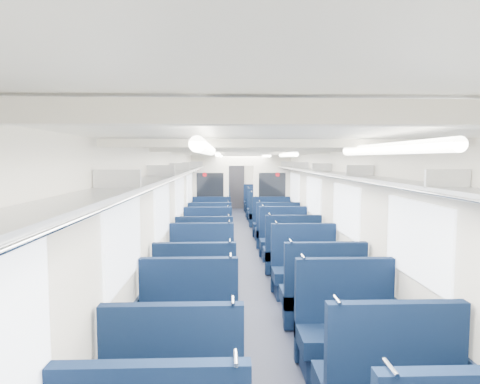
% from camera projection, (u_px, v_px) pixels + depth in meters
% --- Properties ---
extents(floor, '(2.80, 18.00, 0.01)m').
position_uv_depth(floor, '(245.00, 257.00, 9.15)').
color(floor, black).
rests_on(floor, ground).
extents(ceiling, '(2.80, 18.00, 0.01)m').
position_uv_depth(ceiling, '(246.00, 152.00, 8.96)').
color(ceiling, white).
rests_on(ceiling, wall_left).
extents(wall_left, '(0.02, 18.00, 2.35)m').
position_uv_depth(wall_left, '(182.00, 205.00, 9.00)').
color(wall_left, beige).
rests_on(wall_left, floor).
extents(dado_left, '(0.03, 17.90, 0.70)m').
position_uv_depth(dado_left, '(183.00, 242.00, 9.07)').
color(dado_left, black).
rests_on(dado_left, floor).
extents(wall_right, '(0.02, 18.00, 2.35)m').
position_uv_depth(wall_right, '(308.00, 205.00, 9.10)').
color(wall_right, beige).
rests_on(wall_right, floor).
extents(dado_right, '(0.03, 17.90, 0.70)m').
position_uv_depth(dado_right, '(307.00, 241.00, 9.17)').
color(dado_right, black).
rests_on(dado_right, floor).
extents(wall_far, '(2.80, 0.02, 2.35)m').
position_uv_depth(wall_far, '(236.00, 182.00, 18.02)').
color(wall_far, beige).
rests_on(wall_far, floor).
extents(luggage_rack_left, '(0.36, 17.40, 0.18)m').
position_uv_depth(luggage_rack_left, '(190.00, 169.00, 8.95)').
color(luggage_rack_left, '#B2B5BA').
rests_on(luggage_rack_left, wall_left).
extents(luggage_rack_right, '(0.36, 17.40, 0.18)m').
position_uv_depth(luggage_rack_right, '(300.00, 169.00, 9.03)').
color(luggage_rack_right, '#B2B5BA').
rests_on(luggage_rack_right, wall_right).
extents(windows, '(2.78, 15.60, 0.75)m').
position_uv_depth(windows, '(247.00, 196.00, 8.58)').
color(windows, white).
rests_on(windows, wall_left).
extents(ceiling_fittings, '(2.70, 16.06, 0.11)m').
position_uv_depth(ceiling_fittings, '(246.00, 154.00, 8.70)').
color(ceiling_fittings, silver).
rests_on(ceiling_fittings, ceiling).
extents(end_door, '(0.75, 0.06, 2.00)m').
position_uv_depth(end_door, '(236.00, 186.00, 17.97)').
color(end_door, black).
rests_on(end_door, floor).
extents(bulkhead, '(2.80, 0.10, 2.35)m').
position_uv_depth(bulkhead, '(241.00, 193.00, 11.58)').
color(bulkhead, silver).
rests_on(bulkhead, floor).
extents(seat_6, '(1.05, 0.58, 1.18)m').
position_uv_depth(seat_6, '(188.00, 335.00, 4.28)').
color(seat_6, '#0B1A36').
rests_on(seat_6, floor).
extents(seat_7, '(1.05, 0.58, 1.18)m').
position_uv_depth(seat_7, '(347.00, 335.00, 4.26)').
color(seat_7, '#0B1A36').
rests_on(seat_7, floor).
extents(seat_8, '(1.05, 0.58, 1.18)m').
position_uv_depth(seat_8, '(196.00, 299.00, 5.35)').
color(seat_8, '#0B1A36').
rests_on(seat_8, floor).
extents(seat_9, '(1.05, 0.58, 1.18)m').
position_uv_depth(seat_9, '(322.00, 299.00, 5.38)').
color(seat_9, '#0B1A36').
rests_on(seat_9, floor).
extents(seat_10, '(1.05, 0.58, 1.18)m').
position_uv_depth(seat_10, '(202.00, 272.00, 6.62)').
color(seat_10, '#0B1A36').
rests_on(seat_10, floor).
extents(seat_11, '(1.05, 0.58, 1.18)m').
position_uv_depth(seat_11, '(305.00, 273.00, 6.57)').
color(seat_11, '#0B1A36').
rests_on(seat_11, floor).
extents(seat_12, '(1.05, 0.58, 1.18)m').
position_uv_depth(seat_12, '(205.00, 257.00, 7.66)').
color(seat_12, '#0B1A36').
rests_on(seat_12, floor).
extents(seat_13, '(1.05, 0.58, 1.18)m').
position_uv_depth(seat_13, '(292.00, 254.00, 7.86)').
color(seat_13, '#0B1A36').
rests_on(seat_13, floor).
extents(seat_14, '(1.05, 0.58, 1.18)m').
position_uv_depth(seat_14, '(208.00, 244.00, 8.83)').
color(seat_14, '#0B1A36').
rests_on(seat_14, floor).
extents(seat_15, '(1.05, 0.58, 1.18)m').
position_uv_depth(seat_15, '(284.00, 243.00, 8.95)').
color(seat_15, '#0B1A36').
rests_on(seat_15, floor).
extents(seat_16, '(1.05, 0.58, 1.18)m').
position_uv_depth(seat_16, '(210.00, 233.00, 10.05)').
color(seat_16, '#0B1A36').
rests_on(seat_16, floor).
extents(seat_17, '(1.05, 0.58, 1.18)m').
position_uv_depth(seat_17, '(277.00, 233.00, 10.08)').
color(seat_17, '#0B1A36').
rests_on(seat_17, floor).
extents(seat_18, '(1.05, 0.58, 1.18)m').
position_uv_depth(seat_18, '(212.00, 226.00, 11.23)').
color(seat_18, '#0B1A36').
rests_on(seat_18, floor).
extents(seat_19, '(1.05, 0.58, 1.18)m').
position_uv_depth(seat_19, '(272.00, 226.00, 11.24)').
color(seat_19, '#0B1A36').
rests_on(seat_19, floor).
extents(seat_20, '(1.05, 0.58, 1.18)m').
position_uv_depth(seat_20, '(214.00, 216.00, 13.14)').
color(seat_20, '#0B1A36').
rests_on(seat_20, floor).
extents(seat_21, '(1.05, 0.58, 1.18)m').
position_uv_depth(seat_21, '(265.00, 216.00, 13.18)').
color(seat_21, '#0B1A36').
rests_on(seat_21, floor).
extents(seat_22, '(1.05, 0.58, 1.18)m').
position_uv_depth(seat_22, '(215.00, 211.00, 14.33)').
color(seat_22, '#0B1A36').
rests_on(seat_22, floor).
extents(seat_23, '(1.05, 0.58, 1.18)m').
position_uv_depth(seat_23, '(262.00, 211.00, 14.46)').
color(seat_23, '#0B1A36').
rests_on(seat_23, floor).
extents(seat_24, '(1.05, 0.58, 1.18)m').
position_uv_depth(seat_24, '(215.00, 207.00, 15.51)').
color(seat_24, '#0B1A36').
rests_on(seat_24, floor).
extents(seat_25, '(1.05, 0.58, 1.18)m').
position_uv_depth(seat_25, '(259.00, 207.00, 15.43)').
color(seat_25, '#0B1A36').
rests_on(seat_25, floor).
extents(seat_26, '(1.05, 0.58, 1.18)m').
position_uv_depth(seat_26, '(216.00, 204.00, 16.73)').
color(seat_26, '#0B1A36').
rests_on(seat_26, floor).
extents(seat_27, '(1.05, 0.58, 1.18)m').
position_uv_depth(seat_27, '(257.00, 203.00, 16.77)').
color(seat_27, '#0B1A36').
rests_on(seat_27, floor).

